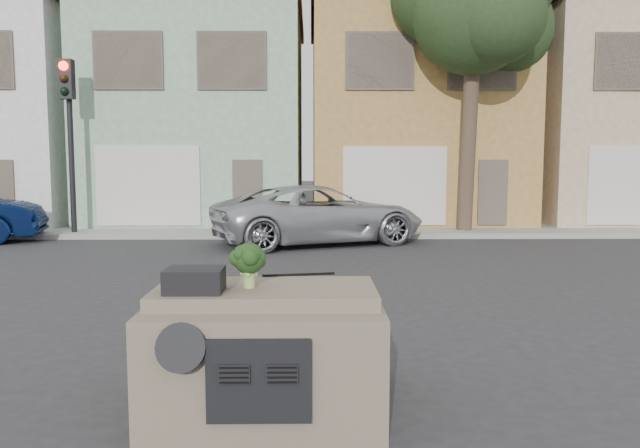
{
  "coord_description": "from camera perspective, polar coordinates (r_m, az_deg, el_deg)",
  "views": [
    {
      "loc": [
        0.4,
        -8.52,
        2.22
      ],
      "look_at": [
        0.53,
        0.5,
        1.3
      ],
      "focal_mm": 35.0,
      "sensor_mm": 36.0,
      "label": 1
    }
  ],
  "objects": [
    {
      "name": "townhouse_beige",
      "position": [
        25.6,
        25.2,
        8.75
      ],
      "size": [
        7.2,
        8.2,
        7.55
      ],
      "primitive_type": "cube",
      "color": "tan",
      "rests_on": "ground"
    },
    {
      "name": "townhouse_tan",
      "position": [
        23.35,
        8.17,
        9.58
      ],
      "size": [
        7.2,
        8.2,
        7.55
      ],
      "primitive_type": "cube",
      "color": "#B08445",
      "rests_on": "ground"
    },
    {
      "name": "ground_plane",
      "position": [
        8.81,
        -3.43,
        -8.78
      ],
      "size": [
        120.0,
        120.0,
        0.0
      ],
      "primitive_type": "plane",
      "color": "#303033",
      "rests_on": "ground"
    },
    {
      "name": "wiper_arm",
      "position": [
        6.0,
        -1.96,
        -4.63
      ],
      "size": [
        0.69,
        0.15,
        0.02
      ],
      "primitive_type": "cube",
      "rotation": [
        0.0,
        0.0,
        0.17
      ],
      "color": "black",
      "rests_on": "car_dashboard"
    },
    {
      "name": "broccoli",
      "position": [
        5.44,
        -6.51,
        -3.71
      ],
      "size": [
        0.46,
        0.46,
        0.4
      ],
      "primitive_type": "cube",
      "rotation": [
        0.0,
        0.0,
        4.12
      ],
      "color": "#193212",
      "rests_on": "car_dashboard"
    },
    {
      "name": "sidewalk",
      "position": [
        19.14,
        -2.01,
        -0.62
      ],
      "size": [
        40.0,
        3.0,
        0.15
      ],
      "primitive_type": "cube",
      "color": "gray",
      "rests_on": "ground"
    },
    {
      "name": "silver_pickup",
      "position": [
        16.73,
        -0.06,
        -1.81
      ],
      "size": [
        6.22,
        4.51,
        1.57
      ],
      "primitive_type": "imported",
      "rotation": [
        0.0,
        0.0,
        1.95
      ],
      "color": "#BABBC0",
      "rests_on": "ground"
    },
    {
      "name": "townhouse_mint",
      "position": [
        23.4,
        -10.55,
        9.53
      ],
      "size": [
        7.2,
        8.2,
        7.55
      ],
      "primitive_type": "cube",
      "color": "#8EB694",
      "rests_on": "ground"
    },
    {
      "name": "traffic_signal",
      "position": [
        19.3,
        -21.91,
        6.38
      ],
      "size": [
        0.4,
        0.4,
        5.1
      ],
      "primitive_type": "cube",
      "color": "black",
      "rests_on": "ground"
    },
    {
      "name": "instrument_hump",
      "position": [
        5.35,
        -11.4,
        -5.04
      ],
      "size": [
        0.48,
        0.38,
        0.2
      ],
      "primitive_type": "cube",
      "color": "black",
      "rests_on": "car_dashboard"
    },
    {
      "name": "car_dashboard",
      "position": [
        5.78,
        -4.85,
        -10.89
      ],
      "size": [
        2.0,
        1.8,
        1.12
      ],
      "primitive_type": "cube",
      "color": "#746454",
      "rests_on": "ground"
    },
    {
      "name": "tree_near",
      "position": [
        19.0,
        13.5,
        11.79
      ],
      "size": [
        4.4,
        4.0,
        8.5
      ],
      "primitive_type": "cube",
      "color": "#253B1B",
      "rests_on": "ground"
    }
  ]
}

